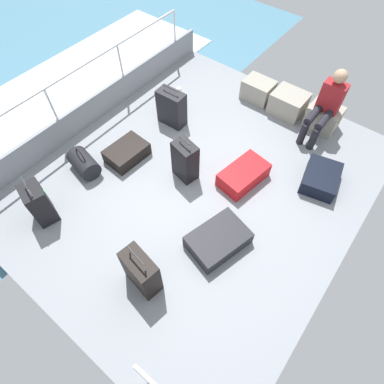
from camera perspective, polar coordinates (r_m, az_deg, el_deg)
The scene contains 18 objects.
ground_plane at distance 4.76m, azimuth 1.22°, elevation 2.09°, with size 4.40×5.20×0.06m, color gray.
gunwale_port at distance 5.73m, azimuth -16.82°, elevation 14.33°, with size 0.06×5.20×0.45m, color gray.
railing_port at distance 5.40m, azimuth -18.30°, elevation 18.75°, with size 0.04×4.20×1.02m.
sea_wake at distance 7.09m, azimuth -23.50°, elevation 14.87°, with size 12.00×12.00×0.01m.
cargo_crate_0 at distance 6.04m, azimuth 11.73°, elevation 17.45°, with size 0.55×0.39×0.36m.
cargo_crate_1 at distance 5.86m, azimuth 16.85°, elevation 14.95°, with size 0.59×0.47×0.38m.
cargo_crate_2 at distance 5.77m, azimuth 22.41°, elevation 12.28°, with size 0.54×0.40×0.40m.
passenger_seated at distance 5.40m, azimuth 22.90°, elevation 14.21°, with size 0.34×0.66×1.10m.
suitcase_0 at distance 4.58m, azimuth -25.67°, elevation -1.87°, with size 0.40×0.34×0.77m.
suitcase_1 at distance 5.38m, azimuth -3.66°, elevation 14.77°, with size 0.47×0.26×0.70m.
suitcase_2 at distance 4.69m, azimuth 9.18°, elevation 3.05°, with size 0.54×0.79×0.24m.
suitcase_3 at distance 4.11m, azimuth 4.70°, elevation -8.48°, with size 0.69×0.86×0.21m.
suitcase_4 at distance 4.55m, azimuth -1.23°, elevation 5.60°, with size 0.39×0.31×0.74m.
suitcase_5 at distance 5.03m, azimuth -11.57°, elevation 6.93°, with size 0.48×0.65×0.22m.
suitcase_6 at distance 4.97m, azimuth 22.06°, elevation 2.33°, with size 0.60×0.71×0.23m.
suitcase_7 at distance 3.76m, azimuth -9.05°, elevation -13.90°, with size 0.48×0.31×0.75m.
duffel_bag at distance 4.99m, azimuth -18.77°, elevation 4.89°, with size 0.53×0.39×0.44m.
paper_cup at distance 6.14m, azimuth -2.36°, elevation 17.72°, with size 0.08×0.08×0.10m, color white.
Camera 1 is at (1.69, -2.31, 3.77)m, focal length 29.82 mm.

